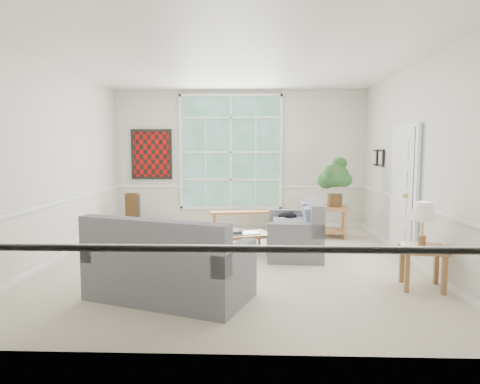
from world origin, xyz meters
The scene contains 24 objects.
floor centered at (0.00, 0.00, -0.01)m, with size 5.50×6.00×0.01m, color beige.
ceiling centered at (0.00, 0.00, 3.00)m, with size 5.50×6.00×0.02m, color white.
wall_back centered at (0.00, 3.00, 1.50)m, with size 5.50×0.02×3.00m, color silver.
wall_front centered at (0.00, -3.00, 1.50)m, with size 5.50×0.02×3.00m, color silver.
wall_left centered at (-2.75, 0.00, 1.50)m, with size 0.02×6.00×3.00m, color silver.
wall_right centered at (2.75, 0.00, 1.50)m, with size 0.02×6.00×3.00m, color silver.
window_back centered at (-0.20, 2.96, 1.65)m, with size 2.30×0.08×2.40m, color white.
entry_door centered at (2.71, 0.60, 1.05)m, with size 0.08×0.90×2.10m, color white.
door_sidelight centered at (2.71, -0.03, 1.15)m, with size 0.08×0.26×1.90m, color white.
wall_art centered at (-1.95, 2.95, 1.60)m, with size 0.90×0.06×1.10m, color #580A08.
wall_frame_near centered at (2.71, 1.75, 1.55)m, with size 0.04×0.26×0.32m, color black.
wall_frame_far centered at (2.71, 2.15, 1.55)m, with size 0.04×0.26×0.32m, color black.
loveseat_right centered at (0.98, 0.60, 0.44)m, with size 0.84×1.63×0.88m, color slate.
loveseat_front centered at (-0.64, -1.64, 0.48)m, with size 1.79×0.93×0.97m, color slate.
coffee_table centered at (0.09, 0.38, 0.18)m, with size 0.95×0.52×0.35m, color #966438.
pewter_bowl centered at (0.04, 0.40, 0.39)m, with size 0.27×0.27×0.07m, color #9E9DA3.
window_bench centered at (0.21, 2.65, 0.20)m, with size 1.68×0.33×0.39m, color #966438.
end_table centered at (1.83, 1.89, 0.30)m, with size 0.61×0.61×0.61m, color #966438.
houseplant centered at (1.88, 1.87, 1.09)m, with size 0.57×0.57×0.97m, color #264F23, non-canonical shape.
side_table centered at (2.40, -1.20, 0.26)m, with size 0.52×0.52×0.53m, color #966438.
table_lamp centered at (2.42, -1.12, 0.80)m, with size 0.31×0.31×0.54m, color silver, non-canonical shape.
pet_bed centered at (-1.74, 2.62, 0.06)m, with size 0.42×0.42×0.12m, color slate.
floor_speaker centered at (-2.20, 2.26, 0.40)m, with size 0.25×0.20×0.81m, color #402712.
cat centered at (0.92, 1.18, 0.53)m, with size 0.33×0.23×0.16m, color black.
Camera 1 is at (0.33, -6.43, 1.72)m, focal length 32.00 mm.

